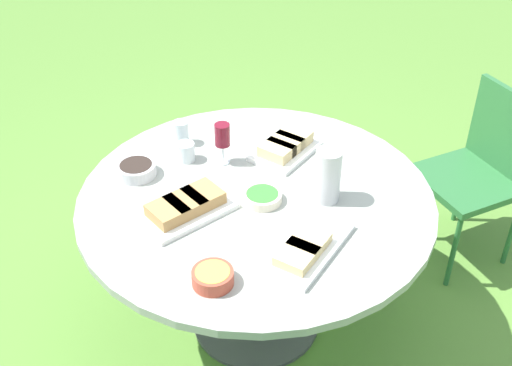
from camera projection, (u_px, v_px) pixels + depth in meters
name	position (u px, v px, depth m)	size (l,w,h in m)	color
ground_plane	(256.00, 320.00, 3.00)	(40.00, 40.00, 0.00)	#5B8C38
dining_table	(256.00, 215.00, 2.63)	(1.43, 1.43, 0.73)	#4C4C51
chair_near_right	(482.00, 164.00, 3.12)	(0.60, 0.59, 0.89)	#2D6B38
water_pitcher	(328.00, 175.00, 2.49)	(0.11, 0.10, 0.22)	silver
wine_glass	(222.00, 136.00, 2.69)	(0.07, 0.07, 0.19)	silver
platter_bread_main	(286.00, 147.00, 2.81)	(0.23, 0.32, 0.07)	white
platter_charcuterie	(186.00, 206.00, 2.46)	(0.32, 0.41, 0.07)	white
platter_sandwich_side	(306.00, 248.00, 2.28)	(0.19, 0.40, 0.06)	white
bowl_fries	(213.00, 277.00, 2.15)	(0.14, 0.14, 0.05)	#B74733
bowl_salad	(262.00, 197.00, 2.53)	(0.16, 0.16, 0.04)	beige
bowl_olives	(136.00, 169.00, 2.67)	(0.16, 0.16, 0.05)	silver
cup_water_near	(186.00, 152.00, 2.76)	(0.08, 0.08, 0.08)	silver
cup_water_far	(181.00, 133.00, 2.86)	(0.07, 0.07, 0.11)	silver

